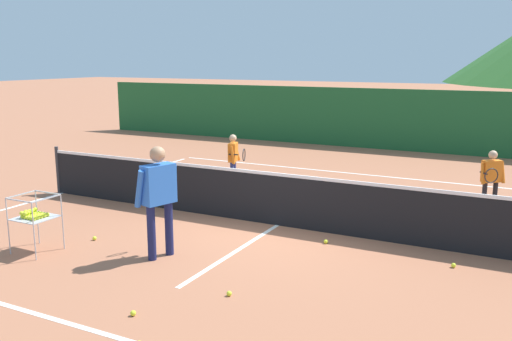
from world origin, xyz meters
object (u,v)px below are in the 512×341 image
tennis_ball_0 (454,265)px  tennis_ball_7 (94,238)px  student_1 (491,175)px  tennis_ball_3 (326,242)px  tennis_net (278,199)px  student_0 (234,156)px  tennis_ball_6 (133,313)px  tennis_ball_5 (229,293)px  ball_cart (34,215)px  instructor (159,192)px

tennis_ball_0 → tennis_ball_7: bearing=-165.3°
student_1 → tennis_ball_0: 3.47m
tennis_ball_3 → student_1: bearing=55.7°
tennis_ball_7 → tennis_net: bearing=42.3°
student_0 → tennis_ball_3: bearing=-40.4°
tennis_ball_3 → tennis_ball_6: 3.65m
student_0 → tennis_ball_5: (2.92, -5.30, -0.72)m
ball_cart → tennis_ball_5: (3.52, -0.06, -0.55)m
tennis_ball_6 → tennis_ball_7: (-2.37, 1.88, 0.00)m
tennis_ball_5 → tennis_ball_6: (-0.73, -1.00, 0.00)m
student_1 → tennis_ball_7: bearing=-139.7°
tennis_ball_0 → tennis_ball_6: bearing=-133.4°
tennis_ball_7 → ball_cart: bearing=-117.4°
tennis_ball_6 → tennis_ball_0: bearing=46.6°
tennis_ball_3 → tennis_ball_5: 2.51m
tennis_ball_3 → instructor: bearing=-139.8°
tennis_ball_6 → tennis_ball_7: size_ratio=1.00×
student_0 → tennis_ball_7: (-0.18, -4.42, -0.72)m
tennis_net → tennis_ball_7: tennis_net is taller
tennis_net → student_1: bearing=38.8°
ball_cart → student_0: bearing=83.5°
tennis_ball_3 → tennis_ball_6: size_ratio=1.00×
tennis_net → tennis_ball_7: size_ratio=161.14×
student_1 → ball_cart: 8.34m
instructor → tennis_ball_6: size_ratio=25.16×
student_0 → tennis_ball_0: 6.15m
student_1 → ball_cart: (-6.13, -5.66, -0.15)m
tennis_net → instructor: (-0.90, -2.28, 0.53)m
tennis_ball_3 → tennis_net: bearing=153.7°
student_0 → tennis_net: bearing=-46.0°
tennis_ball_6 → instructor: bearing=117.3°
tennis_net → tennis_ball_5: bearing=-76.5°
instructor → student_0: 4.73m
tennis_ball_0 → student_0: bearing=150.9°
student_0 → ball_cart: bearing=-96.5°
student_0 → tennis_ball_5: 6.10m
instructor → student_0: size_ratio=1.37×
instructor → tennis_ball_7: instructor is taller
instructor → tennis_ball_7: bearing=175.2°
tennis_net → tennis_ball_5: 3.16m
tennis_ball_0 → student_1: bearing=86.7°
student_1 → tennis_ball_5: bearing=-114.5°
tennis_ball_5 → tennis_ball_7: (-3.10, 0.88, 0.00)m
tennis_ball_5 → instructor: bearing=155.2°
tennis_ball_5 → tennis_ball_6: same height
student_1 → ball_cart: size_ratio=1.37×
student_1 → tennis_ball_6: size_ratio=18.12×
tennis_net → student_1: (3.34, 2.68, 0.24)m
ball_cart → tennis_ball_6: ball_cart is taller
student_0 → tennis_ball_6: student_0 is taller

